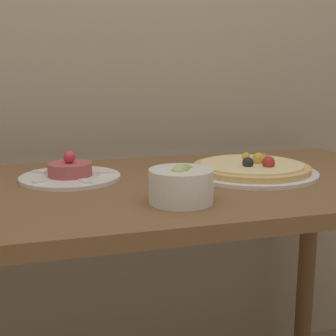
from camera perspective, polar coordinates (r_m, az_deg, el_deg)
dining_table at (r=1.18m, az=-1.96°, el=-7.29°), size 1.40×0.68×0.80m
pizza_plate at (r=1.26m, az=10.13°, el=-0.10°), size 0.35×0.35×0.06m
tartare_plate at (r=1.21m, az=-11.85°, el=-0.71°), size 0.25×0.25×0.07m
small_bowl at (r=0.97m, az=1.61°, el=-2.00°), size 0.14×0.14×0.08m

